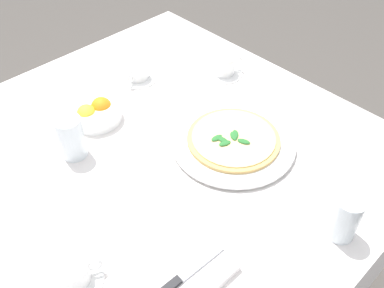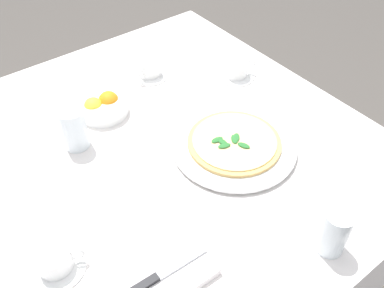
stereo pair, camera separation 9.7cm
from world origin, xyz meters
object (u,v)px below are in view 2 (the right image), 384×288
(coffee_cup_far_right, at_px, (55,261))
(pizza, at_px, (234,142))
(water_glass_center_back, at_px, (333,234))
(napkin_folded, at_px, (162,277))
(pizza_plate, at_px, (234,145))
(coffee_cup_far_left, at_px, (149,69))
(dinner_knife, at_px, (163,273))
(coffee_cup_left_edge, at_px, (236,68))
(citrus_bowl, at_px, (103,106))
(water_glass_near_right, at_px, (74,130))

(coffee_cup_far_right, bearing_deg, pizza, 4.81)
(water_glass_center_back, xyz_separation_m, napkin_folded, (-0.35, 0.16, -0.04))
(pizza_plate, bearing_deg, water_glass_center_back, -96.79)
(coffee_cup_far_left, distance_m, coffee_cup_far_right, 0.75)
(coffee_cup_far_left, relative_size, dinner_knife, 0.66)
(pizza, relative_size, napkin_folded, 1.19)
(water_glass_center_back, bearing_deg, pizza_plate, 83.21)
(coffee_cup_left_edge, xyz_separation_m, coffee_cup_far_right, (-0.80, -0.31, -0.01))
(coffee_cup_far_right, bearing_deg, water_glass_center_back, -32.58)
(pizza_plate, bearing_deg, coffee_cup_far_left, 88.85)
(pizza, bearing_deg, coffee_cup_far_right, -175.19)
(pizza, distance_m, citrus_bowl, 0.42)
(coffee_cup_far_left, bearing_deg, water_glass_near_right, -155.18)
(coffee_cup_far_left, height_order, coffee_cup_far_right, coffee_cup_far_left)
(pizza_plate, xyz_separation_m, water_glass_near_right, (-0.34, 0.28, 0.05))
(water_glass_near_right, xyz_separation_m, napkin_folded, (-0.05, -0.49, -0.05))
(napkin_folded, relative_size, dinner_knife, 1.13)
(pizza_plate, xyz_separation_m, coffee_cup_far_left, (0.01, 0.44, 0.02))
(coffee_cup_far_left, bearing_deg, pizza_plate, -91.15)
(citrus_bowl, bearing_deg, coffee_cup_far_right, -130.01)
(pizza, height_order, coffee_cup_far_right, coffee_cup_far_right)
(water_glass_center_back, distance_m, citrus_bowl, 0.76)
(pizza, xyz_separation_m, coffee_cup_far_right, (-0.56, -0.05, 0.00))
(citrus_bowl, bearing_deg, water_glass_center_back, -77.11)
(coffee_cup_far_left, bearing_deg, napkin_folded, -121.37)
(water_glass_center_back, height_order, water_glass_near_right, water_glass_near_right)
(dinner_knife, bearing_deg, napkin_folded, 180.00)
(pizza_plate, xyz_separation_m, water_glass_center_back, (-0.04, -0.37, 0.04))
(coffee_cup_left_edge, bearing_deg, napkin_folded, -143.15)
(coffee_cup_far_right, distance_m, water_glass_center_back, 0.61)
(dinner_knife, bearing_deg, citrus_bowl, 75.37)
(coffee_cup_far_right, distance_m, dinner_knife, 0.24)
(water_glass_center_back, height_order, citrus_bowl, water_glass_center_back)
(coffee_cup_far_left, xyz_separation_m, coffee_cup_left_edge, (0.23, -0.18, 0.01))
(pizza_plate, relative_size, water_glass_center_back, 2.93)
(napkin_folded, xyz_separation_m, dinner_knife, (0.00, -0.00, 0.01))
(pizza_plate, distance_m, napkin_folded, 0.44)
(pizza_plate, relative_size, citrus_bowl, 2.34)
(coffee_cup_far_left, relative_size, napkin_folded, 0.59)
(water_glass_center_back, bearing_deg, coffee_cup_far_right, 147.42)
(water_glass_near_right, bearing_deg, coffee_cup_far_right, -123.00)
(water_glass_near_right, distance_m, citrus_bowl, 0.16)
(coffee_cup_far_left, relative_size, coffee_cup_left_edge, 1.00)
(coffee_cup_far_left, xyz_separation_m, napkin_folded, (-0.40, -0.66, -0.02))
(pizza_plate, height_order, water_glass_center_back, water_glass_center_back)
(pizza, bearing_deg, coffee_cup_far_left, 88.79)
(coffee_cup_far_right, bearing_deg, coffee_cup_far_left, 40.94)
(water_glass_center_back, relative_size, dinner_knife, 0.61)
(coffee_cup_far_right, distance_m, water_glass_near_right, 0.39)
(water_glass_near_right, distance_m, napkin_folded, 0.50)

